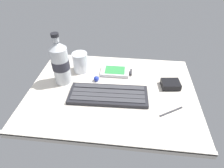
{
  "coord_description": "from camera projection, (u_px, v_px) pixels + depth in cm",
  "views": [
    {
      "loc": [
        6.07,
        -54.23,
        47.86
      ],
      "look_at": [
        0.0,
        0.0,
        3.0
      ],
      "focal_mm": 30.01,
      "sensor_mm": 36.0,
      "label": 1
    }
  ],
  "objects": [
    {
      "name": "juice_cup",
      "position": [
        80.0,
        63.0,
        0.8
      ],
      "size": [
        6.4,
        6.4,
        8.5
      ],
      "color": "silver",
      "rests_on": "ground_plane"
    },
    {
      "name": "handheld_device",
      "position": [
        116.0,
        71.0,
        0.81
      ],
      "size": [
        12.85,
        7.72,
        1.5
      ],
      "color": "silver",
      "rests_on": "ground_plane"
    },
    {
      "name": "trackball_mouse",
      "position": [
        96.0,
        79.0,
        0.76
      ],
      "size": [
        2.2,
        2.2,
        2.2
      ],
      "primitive_type": "sphere",
      "color": "#2338B2",
      "rests_on": "ground_plane"
    },
    {
      "name": "stylus_pen",
      "position": [
        171.0,
        111.0,
        0.64
      ],
      "size": [
        8.43,
        5.62,
        0.7
      ],
      "primitive_type": "cylinder",
      "rotation": [
        0.0,
        1.57,
        0.56
      ],
      "color": "#26262B",
      "rests_on": "ground_plane"
    },
    {
      "name": "ground_plane",
      "position": [
        112.0,
        92.0,
        0.73
      ],
      "size": [
        64.0,
        48.0,
        2.8
      ],
      "color": "beige"
    },
    {
      "name": "charger_block",
      "position": [
        171.0,
        84.0,
        0.73
      ],
      "size": [
        7.61,
        6.38,
        2.4
      ],
      "primitive_type": "cube",
      "rotation": [
        0.0,
        0.0,
        0.12
      ],
      "color": "black",
      "rests_on": "ground_plane"
    },
    {
      "name": "water_bottle",
      "position": [
        60.0,
        62.0,
        0.71
      ],
      "size": [
        6.73,
        6.73,
        20.8
      ],
      "color": "silver",
      "rests_on": "ground_plane"
    },
    {
      "name": "keyboard",
      "position": [
        108.0,
        95.0,
        0.69
      ],
      "size": [
        29.39,
        12.07,
        1.7
      ],
      "color": "#232328",
      "rests_on": "ground_plane"
    }
  ]
}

